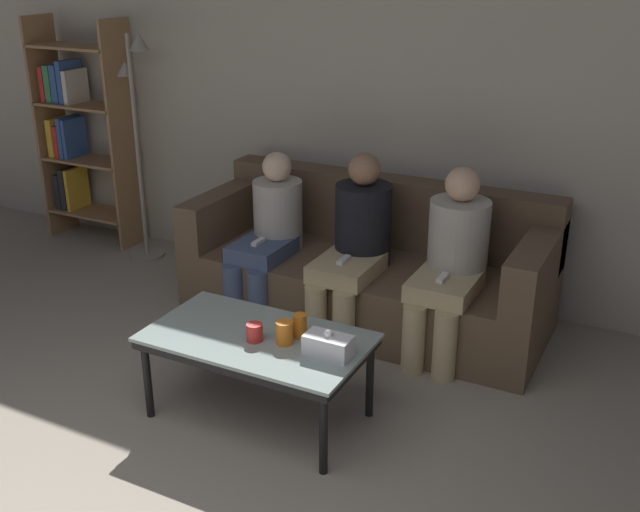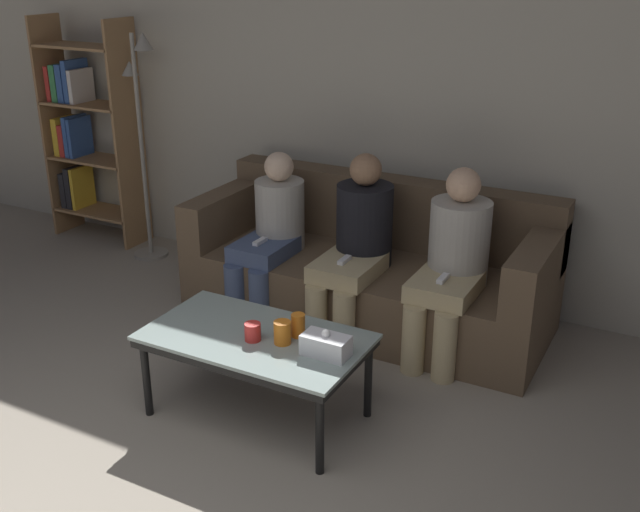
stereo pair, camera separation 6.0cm
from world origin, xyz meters
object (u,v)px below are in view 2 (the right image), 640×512
(standing_lamp, at_px, (142,124))
(tissue_box, at_px, (326,345))
(cup_far_center, at_px, (298,325))
(cup_near_left, at_px, (253,332))
(coffee_table, at_px, (256,343))
(couch, at_px, (371,271))
(cup_near_right, at_px, (282,332))
(seated_person_mid_left, at_px, (357,241))
(seated_person_left_end, at_px, (272,231))
(bookshelf, at_px, (83,130))
(seated_person_mid_right, at_px, (453,259))

(standing_lamp, bearing_deg, tissue_box, -32.68)
(cup_far_center, relative_size, standing_lamp, 0.07)
(cup_near_left, bearing_deg, coffee_table, 107.83)
(couch, xyz_separation_m, cup_near_left, (-0.01, -1.35, 0.19))
(cup_near_right, xyz_separation_m, seated_person_mid_left, (-0.13, 1.09, 0.07))
(seated_person_left_end, bearing_deg, tissue_box, -48.62)
(cup_near_right, relative_size, seated_person_left_end, 0.11)
(standing_lamp, distance_m, seated_person_mid_left, 1.99)
(tissue_box, height_order, bookshelf, bookshelf)
(standing_lamp, relative_size, seated_person_left_end, 1.62)
(cup_near_left, bearing_deg, seated_person_mid_right, 62.06)
(coffee_table, height_order, cup_near_left, cup_near_left)
(cup_near_right, relative_size, seated_person_mid_left, 0.10)
(cup_near_left, relative_size, standing_lamp, 0.05)
(couch, relative_size, coffee_table, 2.08)
(cup_near_right, height_order, seated_person_mid_right, seated_person_mid_right)
(cup_near_left, distance_m, seated_person_mid_right, 1.29)
(cup_far_center, xyz_separation_m, tissue_box, (0.20, -0.10, -0.01))
(seated_person_mid_right, bearing_deg, seated_person_mid_left, -179.33)
(cup_far_center, distance_m, tissue_box, 0.23)
(bookshelf, bearing_deg, cup_near_right, -29.84)
(couch, relative_size, cup_near_right, 19.85)
(tissue_box, distance_m, standing_lamp, 2.75)
(couch, height_order, coffee_table, couch)
(tissue_box, bearing_deg, standing_lamp, 147.32)
(coffee_table, relative_size, bookshelf, 0.62)
(bookshelf, bearing_deg, coffee_table, -31.22)
(tissue_box, xyz_separation_m, bookshelf, (-3.02, 1.60, 0.37))
(bookshelf, bearing_deg, seated_person_mid_left, -10.75)
(tissue_box, bearing_deg, cup_near_left, -174.46)
(cup_near_right, height_order, seated_person_left_end, seated_person_left_end)
(couch, distance_m, coffee_table, 1.31)
(cup_near_right, xyz_separation_m, bookshelf, (-2.78, 1.60, 0.36))
(tissue_box, bearing_deg, coffee_table, 178.68)
(cup_near_right, bearing_deg, cup_far_center, 72.29)
(standing_lamp, bearing_deg, cup_near_left, -38.23)
(seated_person_mid_right, bearing_deg, cup_near_right, -112.87)
(couch, xyz_separation_m, cup_far_center, (0.16, -1.21, 0.20))
(couch, height_order, cup_near_right, couch)
(bookshelf, height_order, seated_person_mid_left, bookshelf)
(tissue_box, height_order, seated_person_mid_right, seated_person_mid_right)
(cup_near_left, bearing_deg, bookshelf, 148.21)
(seated_person_mid_left, bearing_deg, cup_near_right, -83.12)
(couch, distance_m, bookshelf, 2.73)
(cup_far_center, distance_m, standing_lamp, 2.53)
(coffee_table, distance_m, cup_far_center, 0.23)
(couch, bearing_deg, seated_person_mid_right, -19.23)
(couch, distance_m, cup_near_right, 1.33)
(cup_far_center, xyz_separation_m, seated_person_mid_left, (-0.16, 1.00, 0.07))
(tissue_box, relative_size, seated_person_mid_right, 0.20)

